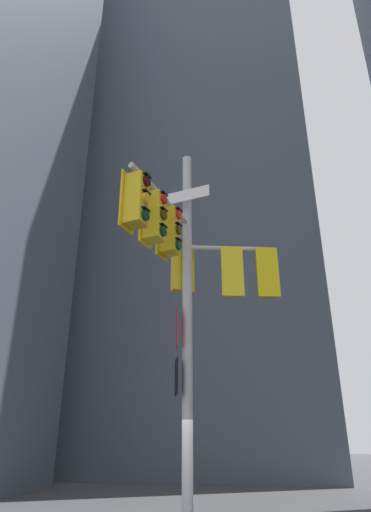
% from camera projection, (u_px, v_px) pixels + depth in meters
% --- Properties ---
extents(building_mid_block, '(17.14, 17.14, 40.63)m').
position_uv_depth(building_mid_block, '(198.00, 208.00, 37.14)').
color(building_mid_block, '#4C5460').
rests_on(building_mid_block, ground).
extents(signal_pole_assembly, '(2.74, 3.21, 8.53)m').
position_uv_depth(signal_pole_assembly, '(190.00, 275.00, 9.00)').
color(signal_pole_assembly, '#B2B2B5').
rests_on(signal_pole_assembly, ground).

